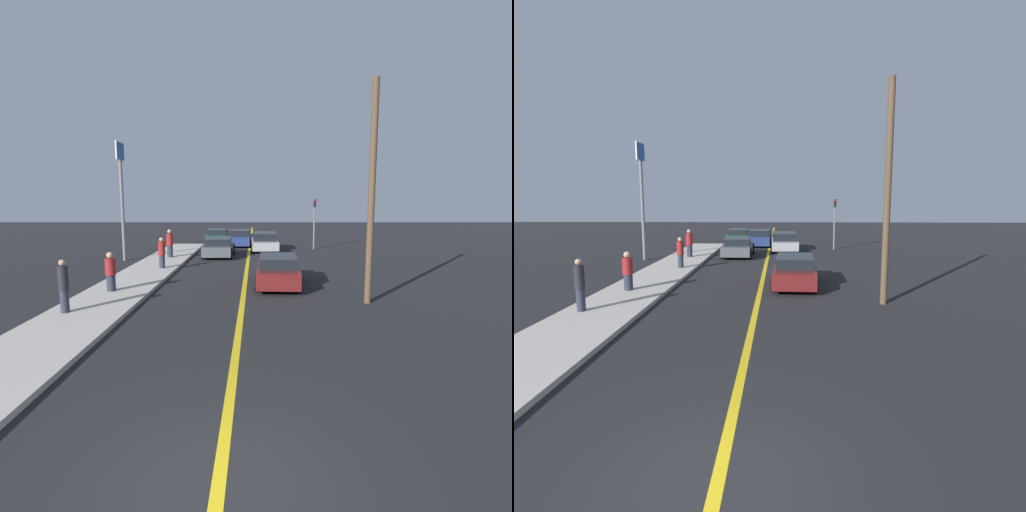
% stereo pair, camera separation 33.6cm
% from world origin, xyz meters
% --- Properties ---
extents(ground_plane, '(120.00, 120.00, 0.00)m').
position_xyz_m(ground_plane, '(0.00, 0.00, 0.00)').
color(ground_plane, black).
extents(road_center_line, '(0.20, 60.00, 0.01)m').
position_xyz_m(road_center_line, '(0.00, 18.00, 0.00)').
color(road_center_line, gold).
rests_on(road_center_line, ground_plane).
extents(sidewalk_left, '(2.66, 27.62, 0.15)m').
position_xyz_m(sidewalk_left, '(-5.06, 13.81, 0.07)').
color(sidewalk_left, '#ADA89E').
rests_on(sidewalk_left, ground_plane).
extents(car_near_right_lane, '(2.06, 4.41, 1.33)m').
position_xyz_m(car_near_right_lane, '(1.47, 12.57, 0.66)').
color(car_near_right_lane, maroon).
rests_on(car_near_right_lane, ground_plane).
extents(car_ahead_center, '(1.96, 3.97, 1.25)m').
position_xyz_m(car_ahead_center, '(-1.96, 21.42, 0.62)').
color(car_ahead_center, '#4C5156').
rests_on(car_ahead_center, ground_plane).
extents(car_far_distant, '(2.10, 4.67, 1.32)m').
position_xyz_m(car_far_distant, '(1.12, 24.78, 0.64)').
color(car_far_distant, '#9E9EA3').
rests_on(car_far_distant, ground_plane).
extents(car_parked_left_lot, '(2.14, 3.88, 1.32)m').
position_xyz_m(car_parked_left_lot, '(-0.86, 27.45, 0.64)').
color(car_parked_left_lot, navy).
rests_on(car_parked_left_lot, ground_plane).
extents(car_oncoming_far, '(1.95, 3.90, 1.17)m').
position_xyz_m(car_oncoming_far, '(-2.84, 30.00, 0.58)').
color(car_oncoming_far, '#144728').
rests_on(car_oncoming_far, ground_plane).
extents(pedestrian_near_curb, '(0.32, 0.32, 1.73)m').
position_xyz_m(pedestrian_near_curb, '(-5.69, 7.77, 1.02)').
color(pedestrian_near_curb, '#282D3D').
rests_on(pedestrian_near_curb, sidewalk_left).
extents(pedestrian_mid_group, '(0.41, 0.41, 1.57)m').
position_xyz_m(pedestrian_mid_group, '(-5.29, 10.83, 0.92)').
color(pedestrian_mid_group, '#282D3D').
rests_on(pedestrian_mid_group, sidewalk_left).
extents(pedestrian_far_standing, '(0.35, 0.35, 1.63)m').
position_xyz_m(pedestrian_far_standing, '(-4.49, 16.15, 0.96)').
color(pedestrian_far_standing, '#282D3D').
rests_on(pedestrian_far_standing, sidewalk_left).
extents(pedestrian_by_sign, '(0.41, 0.41, 1.75)m').
position_xyz_m(pedestrian_by_sign, '(-4.92, 20.13, 1.02)').
color(pedestrian_by_sign, '#282D3D').
rests_on(pedestrian_by_sign, sidewalk_left).
extents(traffic_light, '(0.18, 0.40, 3.76)m').
position_xyz_m(traffic_light, '(4.86, 25.08, 2.33)').
color(traffic_light, slate).
rests_on(traffic_light, ground_plane).
extents(roadside_sign, '(0.20, 1.34, 7.15)m').
position_xyz_m(roadside_sign, '(-7.64, 19.67, 4.89)').
color(roadside_sign, slate).
rests_on(roadside_sign, ground_plane).
extents(utility_pole, '(0.24, 0.24, 7.91)m').
position_xyz_m(utility_pole, '(4.60, 9.49, 3.95)').
color(utility_pole, brown).
rests_on(utility_pole, ground_plane).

